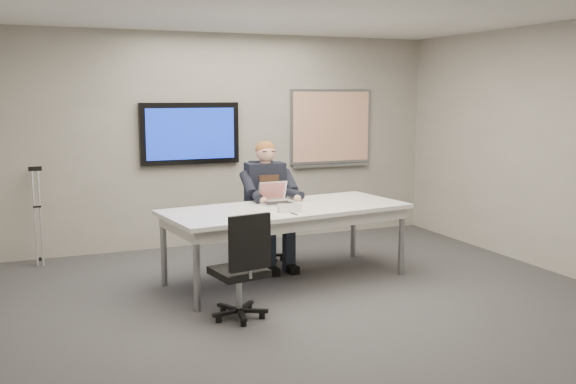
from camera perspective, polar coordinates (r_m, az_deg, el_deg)
name	(u,v)px	position (r m, az deg, el deg)	size (l,w,h in m)	color
floor	(322,309)	(6.16, 3.00, -10.36)	(6.00, 6.00, 0.02)	#38383A
ceiling	(324,3)	(5.87, 3.23, 16.40)	(6.00, 6.00, 0.02)	silver
wall_back	(226,140)	(8.65, -5.54, 4.63)	(6.00, 0.02, 2.80)	#ACA69B
wall_right	(571,151)	(7.64, 23.88, 3.38)	(0.02, 6.00, 2.80)	#ACA69B
conference_table	(286,215)	(6.90, -0.16, -2.10)	(2.74, 1.43, 0.81)	white
tv_display	(190,134)	(8.46, -8.70, 5.16)	(1.30, 0.09, 0.80)	black
whiteboard	(331,128)	(9.18, 3.83, 5.71)	(1.25, 0.08, 1.10)	gray
office_chair_far	(264,234)	(7.78, -2.16, -3.79)	(0.59, 0.59, 1.05)	black
office_chair_near	(241,286)	(5.81, -4.17, -8.36)	(0.55, 0.55, 0.99)	black
seated_person	(271,217)	(7.48, -1.53, -2.22)	(0.47, 0.80, 1.47)	#1D2431
crutch	(38,214)	(8.15, -21.37, -1.81)	(0.17, 0.36, 1.21)	#A8ACB0
laptop	(275,198)	(7.10, -1.15, -0.56)	(0.35, 0.33, 0.24)	#B0B0B2
name_tent	(289,208)	(6.57, 0.13, -1.43)	(0.23, 0.07, 0.09)	white
pen	(294,214)	(6.47, 0.55, -1.95)	(0.01, 0.01, 0.13)	black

